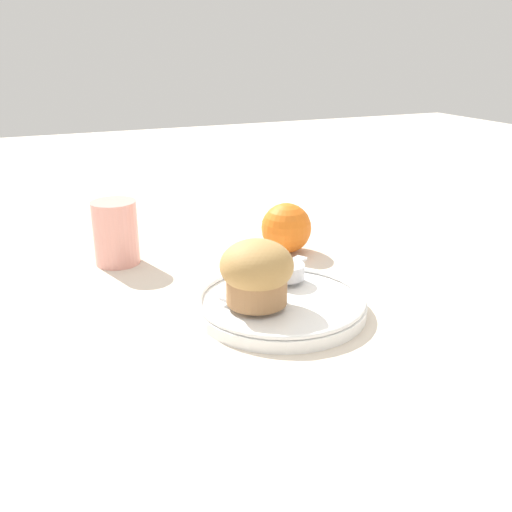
# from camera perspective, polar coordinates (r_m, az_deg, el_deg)

# --- Properties ---
(ground_plane) EXTENTS (3.00, 3.00, 0.00)m
(ground_plane) POSITION_cam_1_polar(r_m,az_deg,el_deg) (0.68, 2.50, -5.00)
(ground_plane) COLOR beige
(plate) EXTENTS (0.20, 0.20, 0.02)m
(plate) POSITION_cam_1_polar(r_m,az_deg,el_deg) (0.66, 2.49, -4.78)
(plate) COLOR white
(plate) RESTS_ON ground_plane
(muffin) EXTENTS (0.08, 0.08, 0.07)m
(muffin) POSITION_cam_1_polar(r_m,az_deg,el_deg) (0.62, 0.07, -1.63)
(muffin) COLOR #9E7047
(muffin) RESTS_ON plate
(cream_ramekin) EXTENTS (0.04, 0.04, 0.02)m
(cream_ramekin) POSITION_cam_1_polar(r_m,az_deg,el_deg) (0.70, 3.07, -1.42)
(cream_ramekin) COLOR silver
(cream_ramekin) RESTS_ON plate
(berry_pair) EXTENTS (0.03, 0.02, 0.02)m
(berry_pair) POSITION_cam_1_polar(r_m,az_deg,el_deg) (0.69, 2.70, -1.74)
(berry_pair) COLOR #B7192D
(berry_pair) RESTS_ON plate
(butter_knife) EXTENTS (0.15, 0.10, 0.00)m
(butter_knife) POSITION_cam_1_polar(r_m,az_deg,el_deg) (0.70, 1.08, -2.12)
(butter_knife) COLOR silver
(butter_knife) RESTS_ON plate
(orange_fruit) EXTENTS (0.07, 0.07, 0.07)m
(orange_fruit) POSITION_cam_1_polar(r_m,az_deg,el_deg) (0.84, 3.05, 2.81)
(orange_fruit) COLOR orange
(orange_fruit) RESTS_ON ground_plane
(juice_glass) EXTENTS (0.06, 0.06, 0.09)m
(juice_glass) POSITION_cam_1_polar(r_m,az_deg,el_deg) (0.81, -13.85, 2.28)
(juice_glass) COLOR #E5998C
(juice_glass) RESTS_ON ground_plane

